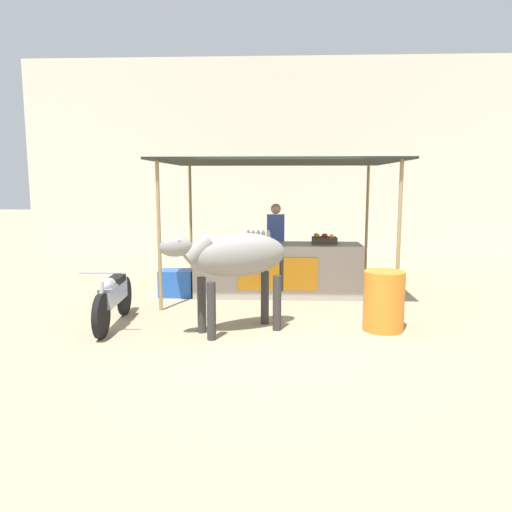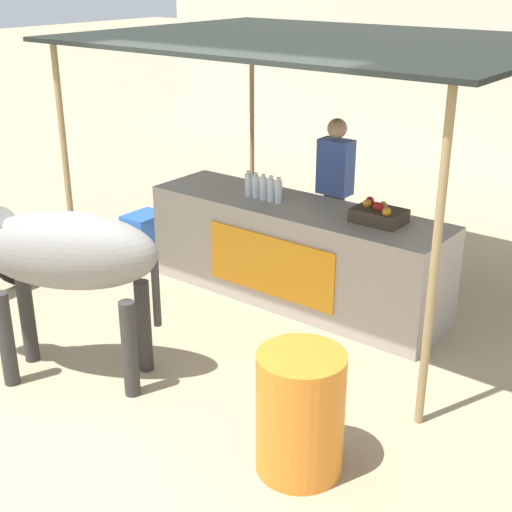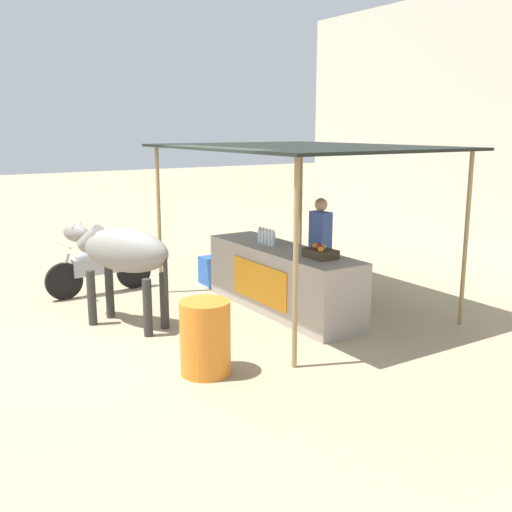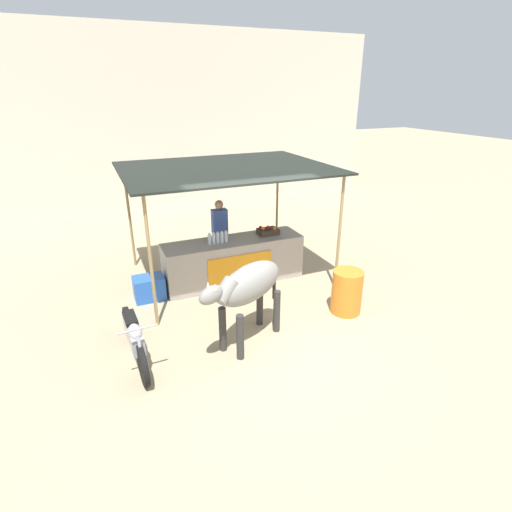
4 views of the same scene
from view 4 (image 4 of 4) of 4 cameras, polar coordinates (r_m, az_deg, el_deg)
The scene contains 11 objects.
ground_plane at distance 7.13m, azimuth 3.09°, elevation -10.77°, with size 60.00×60.00×0.00m, color tan.
building_wall_far at distance 14.85m, azimuth -13.46°, elevation 18.35°, with size 16.00×0.50×5.84m, color beige.
stall_counter at distance 8.68m, azimuth -3.23°, elevation -0.68°, with size 3.00×0.82×0.96m.
stall_awning at distance 8.39m, azimuth -4.25°, elevation 11.92°, with size 4.20×3.20×2.45m.
water_bottle_row at distance 8.31m, azimuth -5.47°, elevation 2.58°, with size 0.43×0.07×0.25m.
fruit_crate at distance 8.82m, azimuth 1.71°, elevation 3.59°, with size 0.44×0.32×0.18m.
vendor_behind_counter at distance 9.19m, azimuth -5.16°, elevation 3.11°, with size 0.34×0.22×1.65m.
cooler_box at distance 8.31m, azimuth -15.00°, elevation -4.43°, with size 0.60×0.44×0.48m, color blue.
water_barrel at distance 7.69m, azimuth 12.84°, elevation -5.01°, with size 0.57×0.57×0.84m, color orange.
cow at distance 6.35m, azimuth -1.17°, elevation -4.43°, with size 1.77×1.20×1.44m.
motorcycle_parked at distance 6.50m, azimuth -17.00°, elevation -11.01°, with size 0.55×1.80×0.90m.
Camera 4 is at (-2.68, -5.29, 3.95)m, focal length 28.00 mm.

